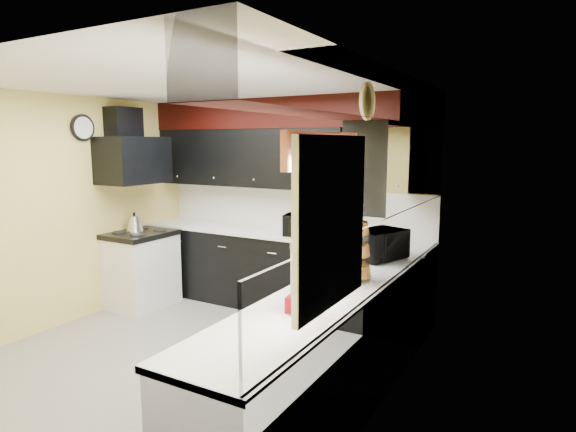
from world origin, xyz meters
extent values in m
plane|color=gray|center=(0.00, 0.00, 0.00)|extent=(3.60, 3.60, 0.00)
cube|color=#E0C666|center=(0.00, 1.80, 1.25)|extent=(3.60, 0.06, 2.50)
cube|color=#E0C666|center=(1.80, 0.00, 1.25)|extent=(0.06, 3.60, 2.50)
cube|color=#E0C666|center=(-1.80, 0.00, 1.25)|extent=(0.06, 3.60, 2.50)
cube|color=white|center=(0.00, 0.00, 2.50)|extent=(3.60, 3.60, 0.06)
cube|color=black|center=(0.00, 1.50, 0.45)|extent=(3.60, 0.60, 0.90)
cube|color=black|center=(1.50, -0.30, 0.45)|extent=(0.60, 3.00, 0.90)
cube|color=white|center=(0.00, 1.50, 0.92)|extent=(3.62, 0.64, 0.04)
cube|color=white|center=(1.50, -0.30, 0.92)|extent=(0.64, 3.02, 0.04)
cube|color=white|center=(0.00, 1.79, 1.19)|extent=(3.60, 0.02, 0.50)
cube|color=white|center=(1.79, 0.00, 1.19)|extent=(0.02, 3.60, 0.50)
cube|color=black|center=(-0.50, 1.62, 1.80)|extent=(2.60, 0.35, 0.70)
cube|color=black|center=(1.62, 0.90, 1.80)|extent=(0.35, 1.80, 0.70)
cube|color=black|center=(0.00, 1.62, 2.33)|extent=(3.60, 0.36, 0.35)
cube|color=black|center=(1.62, -0.18, 2.33)|extent=(0.36, 3.24, 0.35)
cube|color=white|center=(-1.50, 0.75, 0.43)|extent=(0.60, 0.75, 0.86)
cube|color=black|center=(-1.50, 0.75, 0.89)|extent=(0.62, 0.77, 0.06)
cube|color=black|center=(-1.55, 0.75, 1.78)|extent=(0.50, 0.78, 0.55)
cube|color=black|center=(-1.68, 0.75, 2.20)|extent=(0.24, 0.40, 0.40)
cube|color=red|center=(1.73, -0.90, 1.95)|extent=(0.04, 0.88, 0.20)
cube|color=white|center=(0.83, 1.30, 1.80)|extent=(0.03, 0.26, 0.35)
imported|color=black|center=(0.36, 1.44, 1.06)|extent=(0.48, 0.43, 0.24)
imported|color=black|center=(1.48, 0.80, 1.07)|extent=(0.48, 0.57, 0.27)
cylinder|color=white|center=(0.80, 1.49, 1.01)|extent=(0.14, 0.14, 0.14)
cube|color=black|center=(0.84, 1.50, 1.04)|extent=(0.12, 0.14, 0.20)
camera|label=1|loc=(2.88, -3.32, 1.99)|focal=30.00mm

